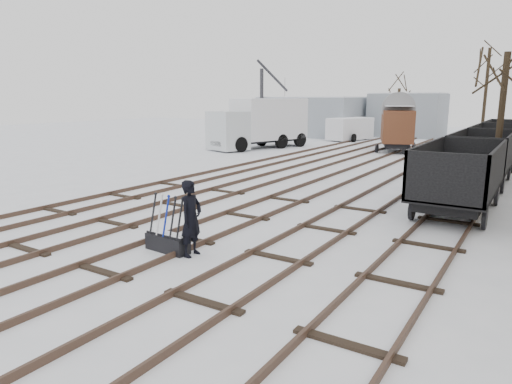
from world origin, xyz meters
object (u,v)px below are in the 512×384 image
at_px(ground_frame, 168,241).
at_px(panel_van, 350,129).
at_px(worker, 191,218).
at_px(lorry, 260,123).
at_px(box_van_wagon, 397,125).
at_px(crane, 263,116).
at_px(freight_wagon_a, 458,187).

distance_m(ground_frame, panel_van, 34.03).
bearing_deg(worker, ground_frame, 94.71).
bearing_deg(lorry, panel_van, 89.70).
bearing_deg(lorry, box_van_wagon, 37.78).
relative_size(worker, panel_van, 0.38).
xyz_separation_m(panel_van, crane, (-9.68, -0.12, 0.95)).
xyz_separation_m(ground_frame, panel_van, (-7.58, 33.16, 0.82)).
distance_m(freight_wagon_a, panel_van, 27.97).
xyz_separation_m(ground_frame, crane, (-17.26, 33.04, 1.78)).
bearing_deg(ground_frame, panel_van, 106.97).
relative_size(ground_frame, panel_van, 0.29).
height_order(ground_frame, lorry, lorry).
bearing_deg(freight_wagon_a, crane, 133.22).
xyz_separation_m(worker, box_van_wagon, (-2.02, 26.03, 1.01)).
relative_size(freight_wagon_a, box_van_wagon, 1.18).
relative_size(ground_frame, freight_wagon_a, 0.25).
distance_m(ground_frame, worker, 1.03).
relative_size(lorry, panel_van, 1.74).
xyz_separation_m(lorry, crane, (-6.07, 10.34, 0.03)).
height_order(box_van_wagon, panel_van, box_van_wagon).
height_order(freight_wagon_a, crane, crane).
distance_m(ground_frame, crane, 37.32).
relative_size(box_van_wagon, crane, 0.64).
distance_m(box_van_wagon, crane, 17.41).
xyz_separation_m(freight_wagon_a, crane, (-23.00, 24.47, 1.14)).
bearing_deg(freight_wagon_a, worker, -120.52).
distance_m(freight_wagon_a, crane, 33.60).
bearing_deg(panel_van, box_van_wagon, -32.23).
relative_size(worker, freight_wagon_a, 0.33).
bearing_deg(freight_wagon_a, ground_frame, -123.83).
bearing_deg(crane, freight_wagon_a, -30.10).
xyz_separation_m(box_van_wagon, crane, (-15.98, 6.91, 0.07)).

